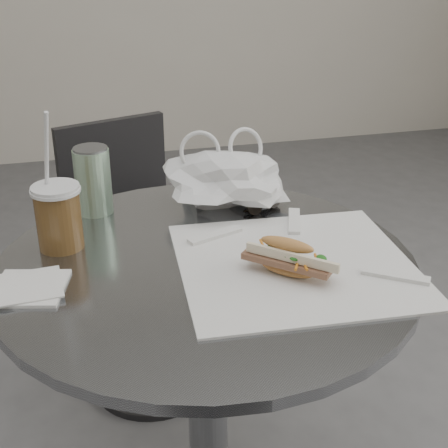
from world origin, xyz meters
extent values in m
cylinder|color=slate|center=(0.00, 0.20, 0.37)|extent=(0.08, 0.08, 0.71)
cylinder|color=slate|center=(0.00, 0.20, 0.73)|extent=(0.76, 0.76, 0.02)
cylinder|color=#2A2A2C|center=(-0.04, 0.80, 0.01)|extent=(0.37, 0.37, 0.02)
cylinder|color=#2A2A2C|center=(-0.04, 0.80, 0.25)|extent=(0.07, 0.07, 0.49)
cylinder|color=#2A2A2C|center=(-0.04, 0.80, 0.49)|extent=(0.42, 0.42, 0.02)
cube|color=#2A2A2C|center=(-0.10, 0.99, 0.65)|extent=(0.32, 0.13, 0.29)
cube|color=white|center=(0.15, 0.15, 0.74)|extent=(0.43, 0.41, 0.00)
ellipsoid|color=#C8854B|center=(0.12, 0.11, 0.75)|extent=(0.19, 0.18, 0.02)
cube|color=brown|center=(0.12, 0.11, 0.77)|extent=(0.15, 0.14, 0.01)
ellipsoid|color=#C8854B|center=(0.12, 0.12, 0.79)|extent=(0.19, 0.18, 0.04)
cylinder|color=brown|center=(-0.25, 0.32, 0.80)|extent=(0.08, 0.08, 0.11)
cylinder|color=silver|center=(-0.25, 0.32, 0.86)|extent=(0.09, 0.09, 0.01)
cylinder|color=white|center=(-0.26, 0.33, 0.90)|extent=(0.03, 0.06, 0.21)
cylinder|color=black|center=(0.14, 0.37, 0.76)|extent=(0.05, 0.03, 0.04)
cylinder|color=black|center=(0.19, 0.40, 0.76)|extent=(0.05, 0.03, 0.04)
cube|color=black|center=(0.17, 0.39, 0.76)|extent=(0.02, 0.01, 0.00)
cube|color=white|center=(-0.31, 0.18, 0.74)|extent=(0.14, 0.14, 0.01)
cube|color=white|center=(-0.31, 0.18, 0.75)|extent=(0.11, 0.11, 0.00)
cylinder|color=#62A86D|center=(-0.18, 0.47, 0.81)|extent=(0.07, 0.07, 0.14)
cylinder|color=slate|center=(-0.18, 0.47, 0.88)|extent=(0.07, 0.07, 0.00)
camera|label=1|loc=(-0.21, -0.76, 1.28)|focal=50.00mm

